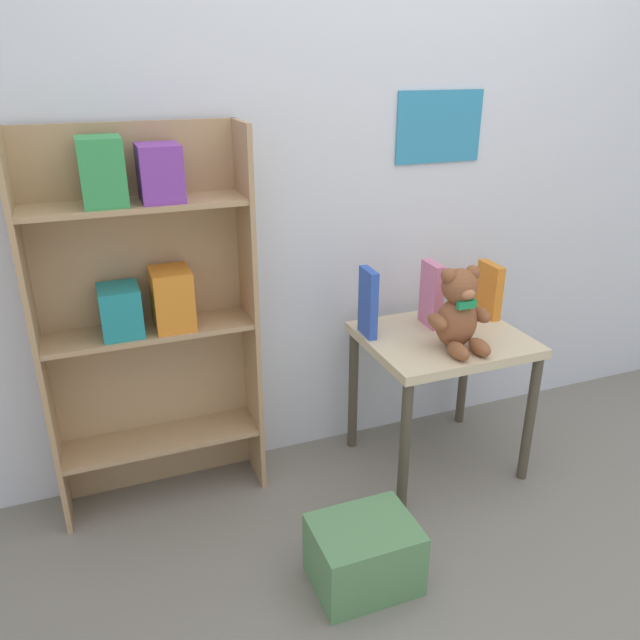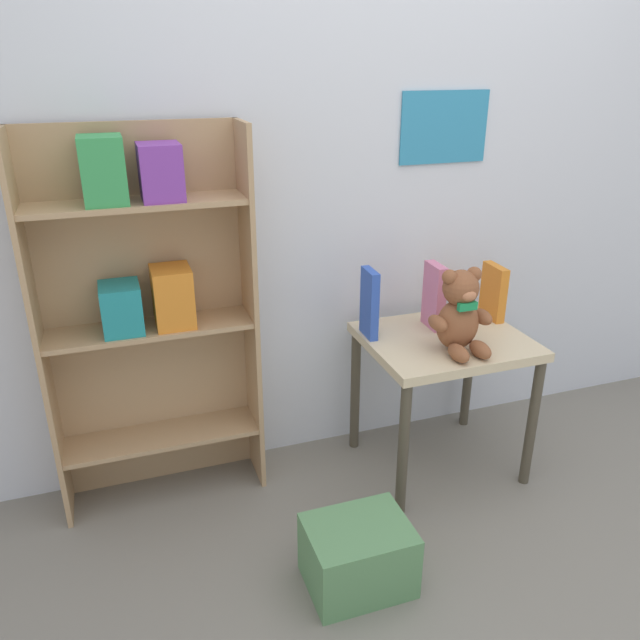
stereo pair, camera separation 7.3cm
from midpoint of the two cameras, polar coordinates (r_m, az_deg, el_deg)
name	(u,v)px [view 2 (the right image)]	position (r m, az deg, el deg)	size (l,w,h in m)	color
wall_back	(379,149)	(2.51, 6.25, 15.25)	(4.80, 0.07, 2.50)	silver
bookshelf_side	(147,299)	(2.26, -14.69, 1.84)	(0.74, 0.22, 1.39)	tan
display_table	(444,357)	(2.50, 12.07, -3.33)	(0.61, 0.52, 0.58)	beige
teddy_bear	(460,314)	(2.31, 13.57, 0.54)	(0.24, 0.22, 0.31)	brown
book_standing_blue	(369,303)	(2.38, 5.42, 1.51)	(0.03, 0.12, 0.27)	#2D51B7
book_standing_pink	(434,296)	(2.50, 11.22, 2.16)	(0.04, 0.13, 0.26)	#D17093
book_standing_orange	(493,292)	(2.65, 16.34, 2.47)	(0.04, 0.14, 0.23)	orange
storage_bin	(358,555)	(2.13, 4.54, -20.67)	(0.33, 0.25, 0.22)	#568956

